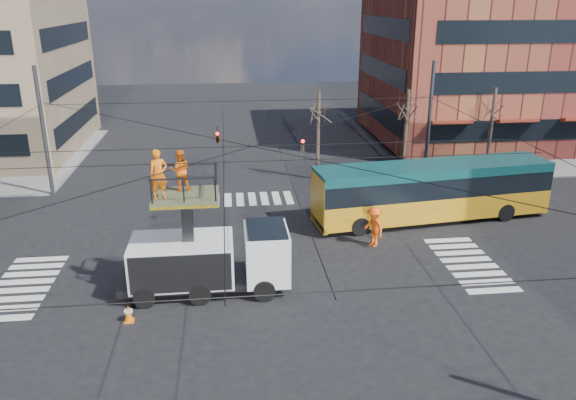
{
  "coord_description": "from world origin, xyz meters",
  "views": [
    {
      "loc": [
        -1.02,
        -22.57,
        11.69
      ],
      "look_at": [
        1.8,
        2.82,
        2.46
      ],
      "focal_mm": 35.0,
      "sensor_mm": 36.0,
      "label": 1
    }
  ],
  "objects_px": {
    "traffic_cone": "(129,313)",
    "worker_ground": "(173,261)",
    "city_bus": "(432,190)",
    "utility_truck": "(208,246)",
    "flagger": "(374,227)"
  },
  "relations": [
    {
      "from": "traffic_cone",
      "to": "worker_ground",
      "type": "xyz_separation_m",
      "value": [
        1.45,
        3.25,
        0.55
      ]
    },
    {
      "from": "city_bus",
      "to": "traffic_cone",
      "type": "distance_m",
      "value": 17.59
    },
    {
      "from": "traffic_cone",
      "to": "worker_ground",
      "type": "bearing_deg",
      "value": 65.88
    },
    {
      "from": "utility_truck",
      "to": "city_bus",
      "type": "relative_size",
      "value": 0.52
    },
    {
      "from": "traffic_cone",
      "to": "flagger",
      "type": "distance_m",
      "value": 12.49
    },
    {
      "from": "utility_truck",
      "to": "traffic_cone",
      "type": "xyz_separation_m",
      "value": [
        -3.06,
        -2.17,
        -1.68
      ]
    },
    {
      "from": "city_bus",
      "to": "worker_ground",
      "type": "bearing_deg",
      "value": -164.7
    },
    {
      "from": "utility_truck",
      "to": "traffic_cone",
      "type": "relative_size",
      "value": 10.18
    },
    {
      "from": "utility_truck",
      "to": "city_bus",
      "type": "height_order",
      "value": "utility_truck"
    },
    {
      "from": "city_bus",
      "to": "traffic_cone",
      "type": "relative_size",
      "value": 19.48
    },
    {
      "from": "traffic_cone",
      "to": "worker_ground",
      "type": "relative_size",
      "value": 0.39
    },
    {
      "from": "utility_truck",
      "to": "flagger",
      "type": "xyz_separation_m",
      "value": [
        7.99,
        3.62,
        -1.0
      ]
    },
    {
      "from": "flagger",
      "to": "city_bus",
      "type": "bearing_deg",
      "value": 105.33
    },
    {
      "from": "utility_truck",
      "to": "flagger",
      "type": "bearing_deg",
      "value": 24.15
    },
    {
      "from": "city_bus",
      "to": "worker_ground",
      "type": "distance_m",
      "value": 14.79
    }
  ]
}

